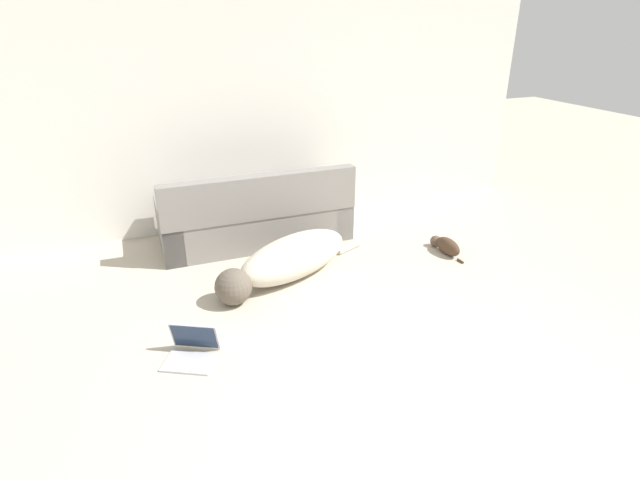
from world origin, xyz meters
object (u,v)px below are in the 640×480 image
(dog, at_px, (288,260))
(laptop_open, at_px, (192,347))
(cat, at_px, (446,245))
(couch, at_px, (256,219))

(dog, bearing_deg, laptop_open, 16.80)
(dog, height_order, cat, dog)
(cat, distance_m, laptop_open, 2.80)
(cat, relative_size, laptop_open, 1.13)
(dog, height_order, laptop_open, dog)
(dog, xyz_separation_m, cat, (1.68, -0.08, -0.11))
(dog, bearing_deg, cat, 153.87)
(couch, height_order, laptop_open, couch)
(couch, relative_size, cat, 3.87)
(couch, height_order, cat, couch)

